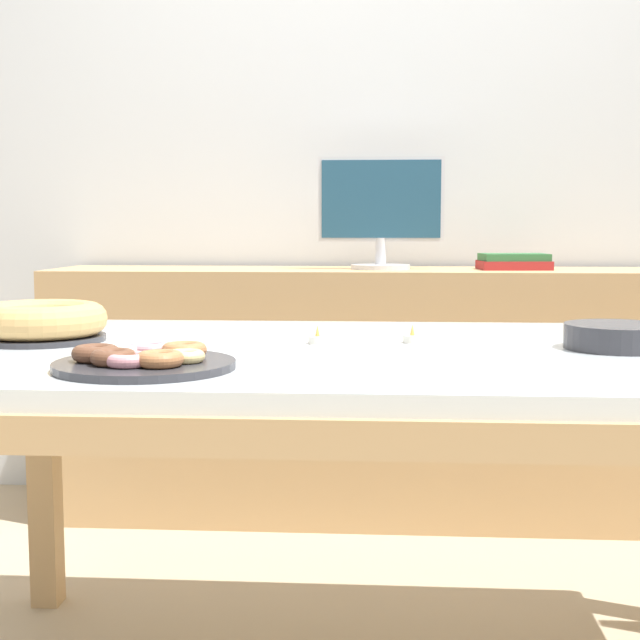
# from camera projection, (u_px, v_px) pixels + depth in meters

# --- Properties ---
(wall_back) EXTENTS (8.00, 0.10, 2.60)m
(wall_back) POSITION_uv_depth(u_px,v_px,m) (367.00, 145.00, 3.28)
(wall_back) COLOR silver
(wall_back) RESTS_ON ground
(dining_table) EXTENTS (1.78, 1.03, 0.76)m
(dining_table) POSITION_uv_depth(u_px,v_px,m) (354.00, 388.00, 1.80)
(dining_table) COLOR silver
(dining_table) RESTS_ON ground
(sideboard) EXTENTS (2.14, 0.44, 0.86)m
(sideboard) POSITION_uv_depth(u_px,v_px,m) (364.00, 393.00, 3.07)
(sideboard) COLOR tan
(sideboard) RESTS_ON ground
(computer_monitor) EXTENTS (0.42, 0.20, 0.38)m
(computer_monitor) POSITION_uv_depth(u_px,v_px,m) (381.00, 213.00, 3.00)
(computer_monitor) COLOR silver
(computer_monitor) RESTS_ON sideboard
(book_stack) EXTENTS (0.24, 0.18, 0.05)m
(book_stack) POSITION_uv_depth(u_px,v_px,m) (514.00, 262.00, 2.99)
(book_stack) COLOR maroon
(book_stack) RESTS_ON sideboard
(cake_chocolate_round) EXTENTS (0.28, 0.28, 0.08)m
(cake_chocolate_round) POSITION_uv_depth(u_px,v_px,m) (41.00, 322.00, 1.89)
(cake_chocolate_round) COLOR #333338
(cake_chocolate_round) RESTS_ON dining_table
(pastry_platter) EXTENTS (0.31, 0.31, 0.04)m
(pastry_platter) POSITION_uv_depth(u_px,v_px,m) (143.00, 360.00, 1.52)
(pastry_platter) COLOR #333338
(pastry_platter) RESTS_ON dining_table
(plate_stack) EXTENTS (0.21, 0.21, 0.05)m
(plate_stack) POSITION_uv_depth(u_px,v_px,m) (618.00, 337.00, 1.77)
(plate_stack) COLOR #333338
(plate_stack) RESTS_ON dining_table
(tealight_centre) EXTENTS (0.04, 0.04, 0.04)m
(tealight_centre) POSITION_uv_depth(u_px,v_px,m) (412.00, 338.00, 1.87)
(tealight_centre) COLOR silver
(tealight_centre) RESTS_ON dining_table
(tealight_near_front) EXTENTS (0.04, 0.04, 0.04)m
(tealight_near_front) POSITION_uv_depth(u_px,v_px,m) (317.00, 339.00, 1.85)
(tealight_near_front) COLOR silver
(tealight_near_front) RESTS_ON dining_table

